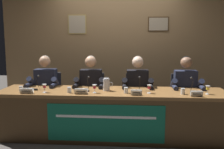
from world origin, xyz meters
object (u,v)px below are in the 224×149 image
object	(u,v)px
panelist_center_right	(137,87)
water_pitcher_central	(106,85)
nameplate_center_left	(81,91)
nameplate_center_right	(136,93)
panelist_center_left	(90,87)
microphone_far_left	(37,85)
water_cup_center_right	(126,91)
water_cup_far_right	(183,92)
chair_center_right	(137,101)
panelist_far_left	(44,86)
chair_center_left	(92,100)
nameplate_far_left	(27,91)
chair_far_right	(183,101)
nameplate_far_right	(197,94)
conference_table	(111,107)
juice_glass_center_right	(149,87)
juice_glass_center_left	(94,87)
panelist_far_right	(186,88)
water_cup_far_left	(21,89)
microphone_center_left	(88,86)
chair_far_left	(49,99)
microphone_far_right	(192,87)
juice_glass_far_right	(208,88)
microphone_center_right	(140,86)
water_cup_center_left	(69,90)
juice_glass_far_left	(44,87)

from	to	relation	value
panelist_center_right	water_pitcher_central	distance (m)	0.62
nameplate_center_left	nameplate_center_right	distance (m)	0.79
panelist_center_left	panelist_center_right	world-z (taller)	same
water_pitcher_central	panelist_center_right	bearing A→B (deg)	37.82
microphone_far_left	water_cup_center_right	size ratio (longest dim) A/B	2.54
panelist_center_right	water_cup_far_right	distance (m)	0.83
chair_center_right	water_pitcher_central	world-z (taller)	water_pitcher_central
panelist_far_left	chair_center_left	size ratio (longest dim) A/B	1.36
nameplate_far_left	water_cup_center_right	bearing A→B (deg)	5.64
chair_far_right	nameplate_far_right	bearing A→B (deg)	-89.60
conference_table	water_cup_center_right	size ratio (longest dim) A/B	40.73
chair_center_left	juice_glass_center_right	world-z (taller)	chair_center_left
juice_glass_center_left	panelist_far_right	distance (m)	1.53
water_cup_far_left	microphone_center_left	world-z (taller)	microphone_center_left
chair_far_left	juice_glass_center_right	xyz separation A→B (m)	(1.74, -0.70, 0.38)
microphone_far_left	chair_center_right	world-z (taller)	microphone_far_left
chair_center_right	nameplate_far_right	xyz separation A→B (m)	(0.80, -0.86, 0.33)
panelist_center_left	microphone_far_right	xyz separation A→B (m)	(1.59, -0.37, 0.09)
conference_table	water_cup_far_left	bearing A→B (deg)	-176.88
microphone_far_left	juice_glass_far_right	distance (m)	2.56
panelist_far_right	water_cup_far_right	bearing A→B (deg)	-106.19
conference_table	panelist_center_right	distance (m)	0.66
water_cup_far_left	microphone_center_right	xyz separation A→B (m)	(1.77, 0.18, 0.04)
chair_center_right	panelist_far_right	distance (m)	0.86
panelist_far_left	water_cup_center_left	size ratio (longest dim) A/B	14.45
water_cup_far_left	water_pitcher_central	distance (m)	1.28
microphone_center_left	microphone_far_right	bearing A→B (deg)	1.93
microphone_far_left	water_cup_far_right	world-z (taller)	microphone_far_left
juice_glass_center_left	water_cup_center_right	bearing A→B (deg)	2.39
juice_glass_far_left	nameplate_center_right	world-z (taller)	juice_glass_far_left
panelist_far_left	microphone_center_right	bearing A→B (deg)	-13.07
chair_center_left	chair_center_right	size ratio (longest dim) A/B	1.00
nameplate_center_right	chair_far_right	distance (m)	1.23
chair_far_left	panelist_center_left	bearing A→B (deg)	-14.16
juice_glass_far_left	microphone_far_left	xyz separation A→B (m)	(-0.19, 0.19, -0.01)
panelist_center_right	microphone_far_right	world-z (taller)	panelist_center_right
panelist_center_left	panelist_center_right	bearing A→B (deg)	0.00
conference_table	microphone_center_left	distance (m)	0.47
microphone_center_left	chair_center_right	world-z (taller)	microphone_center_left
chair_center_left	nameplate_center_left	size ratio (longest dim) A/B	4.56
nameplate_center_left	nameplate_far_left	bearing A→B (deg)	-177.89
chair_center_right	chair_center_left	bearing A→B (deg)	180.00
water_cup_far_left	microphone_center_right	world-z (taller)	microphone_center_right
panelist_center_right	microphone_far_right	bearing A→B (deg)	-24.71
panelist_center_left	water_cup_center_right	bearing A→B (deg)	-40.44
juice_glass_far_left	chair_far_right	distance (m)	2.33
conference_table	juice_glass_far_right	size ratio (longest dim) A/B	27.92
juice_glass_center_left	water_cup_far_right	bearing A→B (deg)	0.39
water_cup_far_left	nameplate_center_left	world-z (taller)	water_cup_far_left
nameplate_center_right	nameplate_center_left	bearing A→B (deg)	178.69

